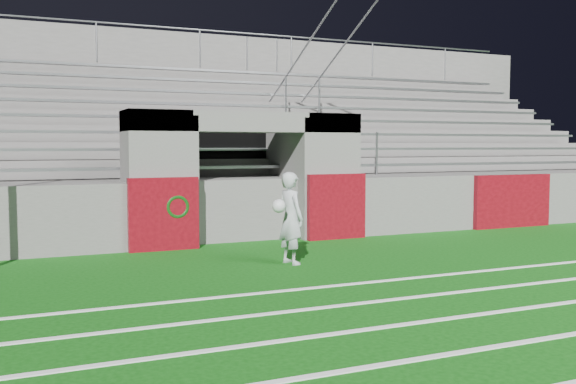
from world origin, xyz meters
name	(u,v)px	position (x,y,z in m)	size (l,w,h in m)	color
ground	(323,271)	(0.00, 0.00, 0.00)	(90.00, 90.00, 0.00)	#0C480C
stadium_structure	(188,162)	(0.00, 7.97, 1.49)	(26.00, 8.48, 5.42)	#5A5855
goalkeeper_with_ball	(290,218)	(-0.21, 0.77, 0.76)	(0.66, 0.66, 1.51)	#ABB0B4
hose_coil	(177,211)	(-1.55, 2.93, 0.72)	(0.56, 0.15, 0.64)	#0B3A12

